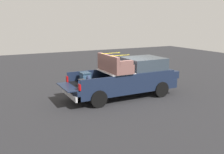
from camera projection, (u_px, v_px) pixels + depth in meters
The scene contains 2 objects.
ground_plane at pixel (122, 97), 12.89m from camera, with size 40.00×40.00×0.00m, color #262628.
pickup_truck at pixel (129, 77), 12.84m from camera, with size 6.05×2.09×2.23m.
Camera 1 is at (-6.14, -10.73, 3.80)m, focal length 40.26 mm.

